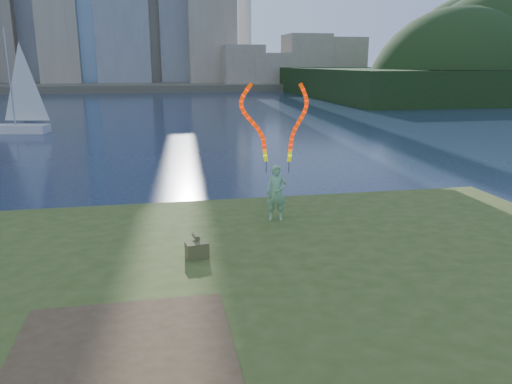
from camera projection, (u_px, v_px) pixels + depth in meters
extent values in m
plane|color=#17233B|center=(238.00, 291.00, 10.92)|extent=(320.00, 320.00, 0.00)
cube|color=#39491A|center=(261.00, 347.00, 8.51)|extent=(20.00, 18.00, 0.30)
cube|color=#39491A|center=(258.00, 325.00, 8.73)|extent=(17.00, 15.00, 0.30)
cube|color=#39491A|center=(255.00, 307.00, 8.86)|extent=(14.00, 12.00, 0.30)
cube|color=#47331E|center=(123.00, 349.00, 7.27)|extent=(3.20, 3.00, 0.02)
cube|color=#514C3B|center=(164.00, 84.00, 100.97)|extent=(320.00, 40.00, 1.20)
imported|color=#17671E|center=(276.00, 193.00, 13.09)|extent=(0.61, 0.47, 1.48)
cylinder|color=black|center=(266.00, 167.00, 13.02)|extent=(0.02, 0.02, 0.30)
cylinder|color=black|center=(289.00, 167.00, 13.00)|extent=(0.02, 0.02, 0.30)
cube|color=brown|center=(197.00, 250.00, 10.67)|extent=(0.52, 0.39, 0.33)
cylinder|color=brown|center=(196.00, 237.00, 10.82)|extent=(0.17, 0.33, 0.11)
cube|color=silver|center=(16.00, 129.00, 35.34)|extent=(4.66, 2.33, 0.62)
cylinder|color=gray|center=(10.00, 79.00, 34.47)|extent=(0.12, 0.12, 6.77)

